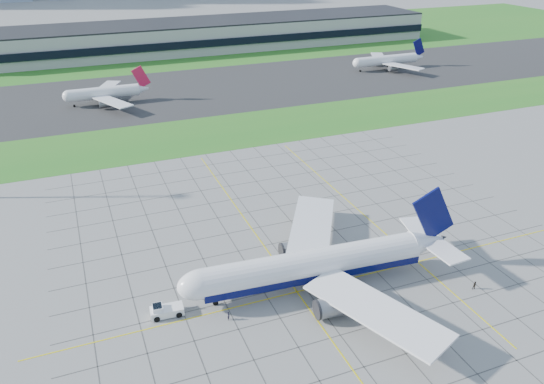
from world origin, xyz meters
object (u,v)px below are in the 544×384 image
Objects in this scene: crew_far at (475,286)px; distant_jet_2 at (388,60)px; distant_jet_1 at (106,93)px; crew_near at (229,316)px; airliner at (315,265)px; pushback_tug at (165,310)px.

distant_jet_2 reaches higher than crew_far.
distant_jet_1 is 137.01m from distant_jet_2.
distant_jet_2 is at bearing -22.11° from crew_near.
crew_near is at bearing -171.01° from crew_far.
crew_far is at bearing -70.82° from distant_jet_1.
crew_far is at bearing -19.69° from airliner.
distant_jet_1 is at bearing 104.14° from airliner.
airliner is 6.54× the size of pushback_tug.
airliner is 19.53m from crew_near.
airliner reaches higher than distant_jet_1.
pushback_tug is at bearing -133.94° from distant_jet_2.
crew_near is 0.04× the size of distant_jet_2.
distant_jet_1 is at bearing -176.60° from distant_jet_2.
distant_jet_1 reaches higher than crew_far.
crew_far is at bearing -10.06° from pushback_tug.
crew_near is 200.72m from distant_jet_2.
crew_far is (28.67, -12.70, -4.04)m from airliner.
crew_far is at bearing -82.38° from crew_near.
crew_near is at bearing -165.32° from airliner.
airliner is 1.36× the size of distant_jet_2.
distant_jet_1 is at bearing 129.17° from crew_far.
crew_far is 181.67m from distant_jet_2.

